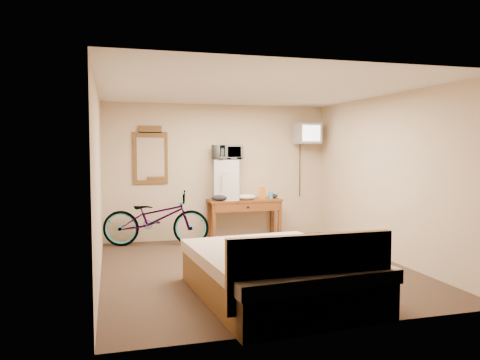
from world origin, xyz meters
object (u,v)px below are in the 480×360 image
(wall_mirror, at_px, (150,156))
(bicycle, at_px, (156,218))
(microwave, at_px, (227,152))
(mini_fridge, at_px, (227,180))
(desk, at_px, (245,206))
(bed, at_px, (278,274))
(blue_cup, at_px, (271,195))
(crt_television, at_px, (307,134))

(wall_mirror, bearing_deg, bicycle, -82.30)
(microwave, distance_m, bicycle, 1.74)
(mini_fridge, height_order, bicycle, mini_fridge)
(desk, height_order, wall_mirror, wall_mirror)
(bed, bearing_deg, mini_fridge, 85.61)
(mini_fridge, distance_m, blue_cup, 0.88)
(bed, bearing_deg, desk, 80.20)
(mini_fridge, relative_size, bicycle, 0.40)
(microwave, relative_size, bed, 0.20)
(bed, bearing_deg, bicycle, 107.81)
(microwave, xyz_separation_m, wall_mirror, (-1.36, 0.24, -0.06))
(bicycle, xyz_separation_m, bed, (1.05, -3.27, -0.19))
(desk, bearing_deg, microwave, 174.24)
(microwave, distance_m, crt_television, 1.60)
(bed, bearing_deg, wall_mirror, 106.82)
(bed, bearing_deg, microwave, 85.61)
(microwave, bearing_deg, mini_fridge, -140.39)
(crt_television, distance_m, bicycle, 3.24)
(wall_mirror, bearing_deg, mini_fridge, -10.02)
(microwave, distance_m, wall_mirror, 1.38)
(mini_fridge, height_order, microwave, microwave)
(desk, bearing_deg, bicycle, -176.56)
(crt_television, distance_m, bed, 4.20)
(microwave, relative_size, blue_cup, 3.69)
(blue_cup, relative_size, crt_television, 0.23)
(bicycle, bearing_deg, desk, -74.38)
(wall_mirror, bearing_deg, bed, -73.18)
(crt_television, height_order, bed, crt_television)
(bed, bearing_deg, blue_cup, 72.08)
(mini_fridge, relative_size, bed, 0.31)
(bicycle, bearing_deg, microwave, -72.14)
(crt_television, xyz_separation_m, wall_mirror, (-2.92, 0.25, -0.41))
(blue_cup, bearing_deg, mini_fridge, 176.46)
(desk, xyz_separation_m, bicycle, (-1.63, -0.10, -0.15))
(microwave, distance_m, blue_cup, 1.15)
(mini_fridge, distance_m, bed, 3.51)
(microwave, bearing_deg, crt_television, -17.11)
(mini_fridge, bearing_deg, crt_television, -0.37)
(desk, relative_size, blue_cup, 10.24)
(desk, relative_size, mini_fridge, 1.83)
(crt_television, bearing_deg, bed, -118.28)
(desk, bearing_deg, bed, -99.80)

